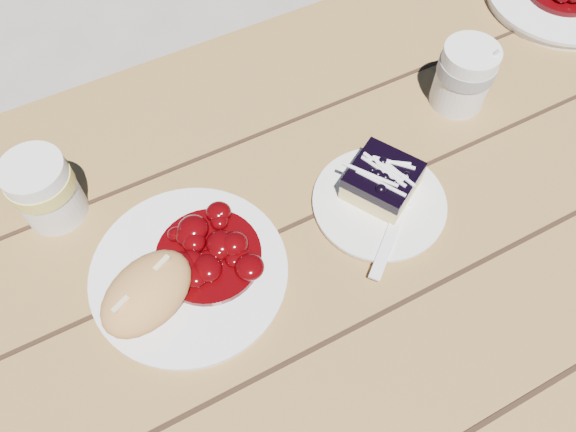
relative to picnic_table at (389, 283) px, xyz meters
name	(u,v)px	position (x,y,z in m)	size (l,w,h in m)	color
ground	(352,381)	(0.00, 0.00, -0.59)	(60.00, 60.00, 0.00)	gray
picnic_table	(389,283)	(0.00, 0.00, 0.00)	(2.00, 1.55, 0.75)	brown
main_plate	(190,274)	(-0.28, 0.07, 0.17)	(0.24, 0.24, 0.02)	white
goulash_stew	(207,250)	(-0.25, 0.08, 0.20)	(0.13, 0.13, 0.04)	#4E0205
bread_roll	(147,293)	(-0.33, 0.05, 0.21)	(0.12, 0.08, 0.06)	tan
dessert_plate	(379,203)	(-0.01, 0.05, 0.17)	(0.17, 0.17, 0.01)	white
blueberry_cake	(382,181)	(0.00, 0.07, 0.19)	(0.11, 0.11, 0.05)	#FBE589
fork_dessert	(390,238)	(-0.03, 0.00, 0.17)	(0.03, 0.16, 0.01)	white
coffee_cup	(464,77)	(0.19, 0.16, 0.21)	(0.08, 0.08, 0.10)	white
second_cup	(45,190)	(-0.40, 0.25, 0.21)	(0.08, 0.08, 0.10)	white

